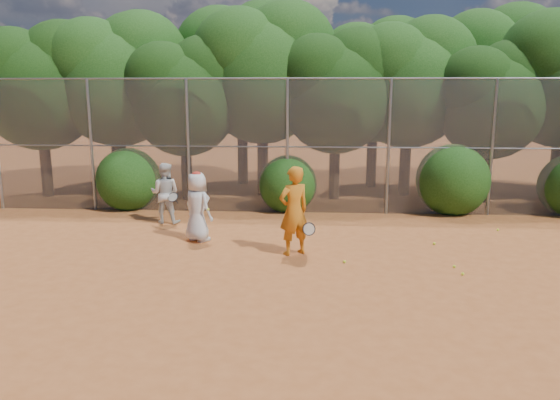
{
  "coord_description": "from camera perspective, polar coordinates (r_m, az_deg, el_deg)",
  "views": [
    {
      "loc": [
        -0.21,
        -10.26,
        3.75
      ],
      "look_at": [
        -1.0,
        2.5,
        1.1
      ],
      "focal_mm": 35.0,
      "sensor_mm": 36.0,
      "label": 1
    }
  ],
  "objects": [
    {
      "name": "ground",
      "position": [
        10.92,
        4.48,
        -8.4
      ],
      "size": [
        80.0,
        80.0,
        0.0
      ],
      "primitive_type": "plane",
      "color": "#A05124",
      "rests_on": "ground"
    },
    {
      "name": "player_white",
      "position": [
        15.55,
        -11.93,
        0.71
      ],
      "size": [
        0.9,
        0.78,
        1.7
      ],
      "rotation": [
        0.0,
        0.0,
        3.08
      ],
      "color": "silver",
      "rests_on": "ground"
    },
    {
      "name": "tree_11",
      "position": [
        21.03,
        9.98,
        12.66
      ],
      "size": [
        4.64,
        4.03,
        6.35
      ],
      "color": "black",
      "rests_on": "ground"
    },
    {
      "name": "bush_0",
      "position": [
        17.75,
        -15.55,
        2.37
      ],
      "size": [
        2.0,
        2.0,
        2.0
      ],
      "primitive_type": "sphere",
      "color": "#173F0F",
      "rests_on": "ground"
    },
    {
      "name": "tree_5",
      "position": [
        19.57,
        13.47,
        12.27
      ],
      "size": [
        4.51,
        3.92,
        6.17
      ],
      "color": "black",
      "rests_on": "ground"
    },
    {
      "name": "tree_3",
      "position": [
        19.19,
        -1.67,
        13.63
      ],
      "size": [
        4.89,
        4.26,
        6.7
      ],
      "color": "black",
      "rests_on": "ground"
    },
    {
      "name": "fence_back",
      "position": [
        16.35,
        3.86,
        5.72
      ],
      "size": [
        20.05,
        0.09,
        4.03
      ],
      "color": "gray",
      "rests_on": "ground"
    },
    {
      "name": "ball_1",
      "position": [
        13.77,
        15.81,
        -4.39
      ],
      "size": [
        0.07,
        0.07,
        0.07
      ],
      "primitive_type": "sphere",
      "color": "#D1EC2A",
      "rests_on": "ground"
    },
    {
      "name": "player_teen",
      "position": [
        13.57,
        -8.62,
        -0.7
      ],
      "size": [
        1.0,
        0.94,
        1.74
      ],
      "rotation": [
        0.0,
        0.0,
        2.49
      ],
      "color": "silver",
      "rests_on": "ground"
    },
    {
      "name": "ball_2",
      "position": [
        11.77,
        18.55,
        -7.32
      ],
      "size": [
        0.07,
        0.07,
        0.07
      ],
      "primitive_type": "sphere",
      "color": "#D1EC2A",
      "rests_on": "ground"
    },
    {
      "name": "bush_2",
      "position": [
        17.29,
        17.61,
        2.34
      ],
      "size": [
        2.2,
        2.2,
        2.2
      ],
      "primitive_type": "sphere",
      "color": "#173F0F",
      "rests_on": "ground"
    },
    {
      "name": "ball_0",
      "position": [
        12.17,
        17.75,
        -6.64
      ],
      "size": [
        0.07,
        0.07,
        0.07
      ],
      "primitive_type": "sphere",
      "color": "#D1EC2A",
      "rests_on": "ground"
    },
    {
      "name": "tree_12",
      "position": [
        22.56,
        21.58,
        12.85
      ],
      "size": [
        5.02,
        4.37,
        6.88
      ],
      "color": "black",
      "rests_on": "ground"
    },
    {
      "name": "ball_3",
      "position": [
        12.0,
        6.75,
        -6.41
      ],
      "size": [
        0.07,
        0.07,
        0.07
      ],
      "primitive_type": "sphere",
      "color": "#D1EC2A",
      "rests_on": "ground"
    },
    {
      "name": "player_yellow",
      "position": [
        12.3,
        1.45,
        -1.14
      ],
      "size": [
        0.95,
        0.8,
        2.03
      ],
      "rotation": [
        0.0,
        0.0,
        3.69
      ],
      "color": "#C87017",
      "rests_on": "ground"
    },
    {
      "name": "ball_4",
      "position": [
        15.62,
        21.81,
        -2.9
      ],
      "size": [
        0.07,
        0.07,
        0.07
      ],
      "primitive_type": "sphere",
      "color": "#D1EC2A",
      "rests_on": "ground"
    },
    {
      "name": "bush_1",
      "position": [
        16.82,
        0.8,
        1.95
      ],
      "size": [
        1.8,
        1.8,
        1.8
      ],
      "primitive_type": "sphere",
      "color": "#173F0F",
      "rests_on": "ground"
    },
    {
      "name": "tree_9",
      "position": [
        22.48,
        -16.99,
        12.71
      ],
      "size": [
        4.83,
        4.2,
        6.62
      ],
      "color": "black",
      "rests_on": "ground"
    },
    {
      "name": "tree_10",
      "position": [
        21.49,
        -3.86,
        14.02
      ],
      "size": [
        5.15,
        4.48,
        7.06
      ],
      "color": "black",
      "rests_on": "ground"
    },
    {
      "name": "tree_2",
      "position": [
        18.58,
        -9.83,
        11.03
      ],
      "size": [
        3.99,
        3.47,
        5.47
      ],
      "color": "black",
      "rests_on": "ground"
    },
    {
      "name": "tree_1",
      "position": [
        19.97,
        -16.55,
        12.42
      ],
      "size": [
        4.64,
        4.03,
        6.35
      ],
      "color": "black",
      "rests_on": "ground"
    },
    {
      "name": "tree_6",
      "position": [
        19.18,
        21.36,
        10.08
      ],
      "size": [
        3.86,
        3.36,
        5.29
      ],
      "color": "black",
      "rests_on": "ground"
    },
    {
      "name": "tree_4",
      "position": [
        18.51,
        6.03,
        11.67
      ],
      "size": [
        4.19,
        3.64,
        5.73
      ],
      "color": "black",
      "rests_on": "ground"
    },
    {
      "name": "tree_0",
      "position": [
        20.5,
        -23.72,
        11.25
      ],
      "size": [
        4.38,
        3.81,
        6.0
      ],
      "color": "black",
      "rests_on": "ground"
    }
  ]
}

